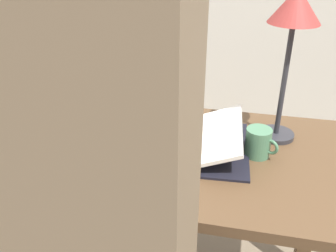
{
  "coord_description": "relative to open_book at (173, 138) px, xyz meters",
  "views": [
    {
      "loc": [
        0.25,
        -1.06,
        1.45
      ],
      "look_at": [
        0.02,
        0.01,
        0.86
      ],
      "focal_mm": 40.0,
      "sensor_mm": 36.0,
      "label": 1
    }
  ],
  "objects": [
    {
      "name": "reading_lamp",
      "position": [
        0.35,
        0.14,
        0.38
      ],
      "size": [
        0.16,
        0.16,
        0.51
      ],
      "color": "#2D2D33",
      "rests_on": "reading_desk"
    },
    {
      "name": "coffee_mug",
      "position": [
        0.29,
        -0.0,
        0.02
      ],
      "size": [
        0.11,
        0.08,
        0.1
      ],
      "rotation": [
        0.0,
        0.0,
        5.76
      ],
      "color": "#4C7F5B",
      "rests_on": "reading_desk"
    },
    {
      "name": "book_standing_upright",
      "position": [
        -0.31,
        -0.12,
        0.11
      ],
      "size": [
        0.05,
        0.15,
        0.27
      ],
      "rotation": [
        0.0,
        0.0,
        -0.15
      ],
      "color": "#BC8933",
      "rests_on": "reading_desk"
    },
    {
      "name": "open_book",
      "position": [
        0.0,
        0.0,
        0.0
      ],
      "size": [
        0.54,
        0.4,
        0.09
      ],
      "rotation": [
        0.0,
        0.0,
        0.06
      ],
      "color": "black",
      "rests_on": "reading_desk"
    },
    {
      "name": "reading_desk",
      "position": [
        -0.03,
        -0.02,
        -0.15
      ],
      "size": [
        1.28,
        0.68,
        0.78
      ],
      "color": "brown",
      "rests_on": "ground_plane"
    },
    {
      "name": "book_stack_tall",
      "position": [
        -0.5,
        -0.09,
        0.05
      ],
      "size": [
        0.23,
        0.3,
        0.15
      ],
      "color": "brown",
      "rests_on": "reading_desk"
    }
  ]
}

